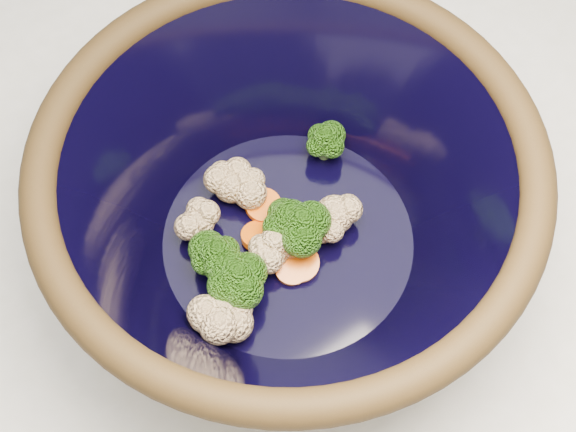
% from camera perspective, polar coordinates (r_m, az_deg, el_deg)
% --- Properties ---
extents(counter, '(1.20, 1.20, 0.90)m').
position_cam_1_polar(counter, '(1.14, 0.15, -10.15)').
color(counter, silver).
rests_on(counter, ground).
extents(mixing_bowl, '(0.40, 0.40, 0.16)m').
position_cam_1_polar(mixing_bowl, '(0.62, 0.00, 0.72)').
color(mixing_bowl, black).
rests_on(mixing_bowl, counter).
extents(vegetable_pile, '(0.19, 0.13, 0.05)m').
position_cam_1_polar(vegetable_pile, '(0.64, -1.43, -1.45)').
color(vegetable_pile, '#608442').
rests_on(vegetable_pile, mixing_bowl).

